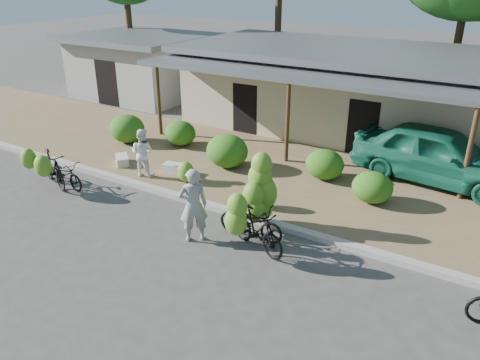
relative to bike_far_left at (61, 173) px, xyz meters
The scene contains 22 objects.
ground 5.09m from the bike_far_left, ahead, with size 100.00×100.00×0.00m, color #454340.
sidewalk 6.59m from the bike_far_left, 40.38° to the left, with size 60.00×6.00×0.12m, color olive.
curb 5.18m from the bike_far_left, 14.12° to the left, with size 60.00×0.25×0.15m, color #A8A399.
shop_main 11.42m from the bike_far_left, 63.82° to the left, with size 13.00×8.50×3.35m.
shop_grey 11.92m from the bike_far_left, 120.30° to the left, with size 7.00×6.00×3.15m.
hedge_0 4.09m from the bike_far_left, 104.72° to the left, with size 1.38×1.24×1.08m, color #265613.
hedge_1 4.82m from the bike_far_left, 79.26° to the left, with size 1.20×1.08×0.93m, color #265613.
hedge_2 5.26m from the bike_far_left, 47.49° to the left, with size 1.43×1.28×1.11m, color #265613.
hedge_3 8.15m from the bike_far_left, 34.72° to the left, with size 1.22×1.10×0.95m, color #265613.
hedge_4 9.29m from the bike_far_left, 24.09° to the left, with size 1.15×1.04×0.90m, color #265613.
bike_far_left is the anchor object (origin of this frame).
bike_left 0.41m from the bike_far_left, behind, with size 1.91×1.39×1.37m.
bike_center 6.47m from the bike_far_left, ahead, with size 1.76×1.21×2.11m.
bike_right 6.79m from the bike_far_left, ahead, with size 1.85×1.37×1.67m.
loose_banana_a 3.80m from the bike_far_left, 34.27° to the left, with size 0.54×0.46×0.68m, color #6DA729.
loose_banana_b 3.82m from the bike_far_left, 35.26° to the left, with size 0.47×0.40×0.59m, color #6DA729.
loose_banana_c 6.37m from the bike_far_left, 17.32° to the left, with size 0.51×0.44×0.64m, color #6DA729.
sack_near 3.52m from the bike_far_left, 46.19° to the left, with size 0.85×0.40×0.30m, color beige.
sack_far 2.25m from the bike_far_left, 80.90° to the left, with size 0.75×0.38×0.28m, color beige.
vendor 5.33m from the bike_far_left, ahead, with size 0.70×0.46×1.92m, color gray.
bystander 2.52m from the bike_far_left, 48.38° to the left, with size 0.75×0.59×1.55m, color white.
teal_van 11.57m from the bike_far_left, 32.78° to the left, with size 2.06×5.13×1.75m, color #17684C.
Camera 1 is at (6.49, -7.61, 6.15)m, focal length 35.00 mm.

